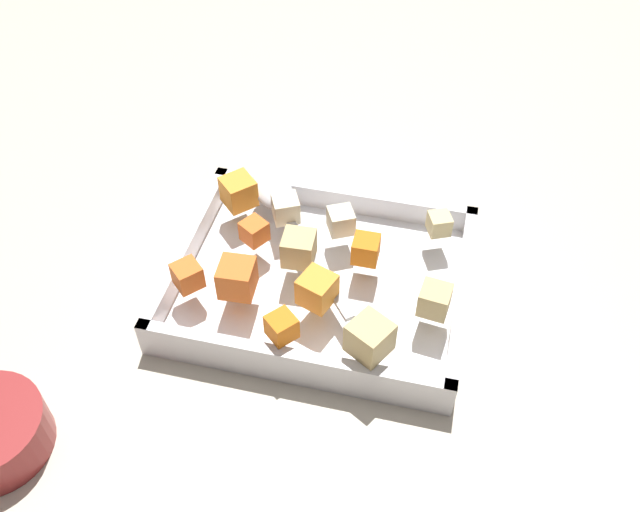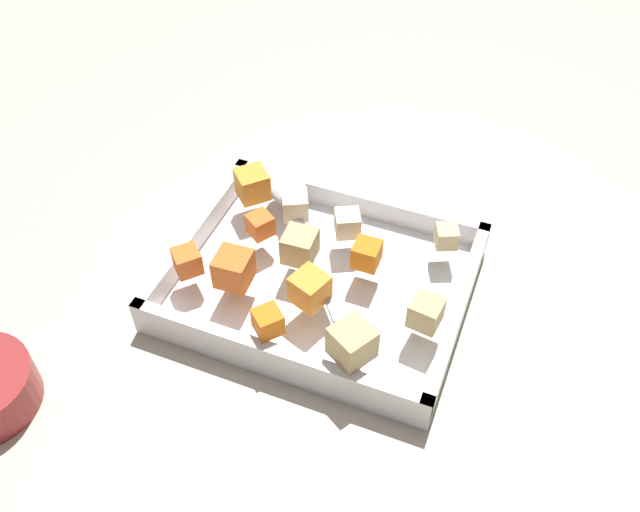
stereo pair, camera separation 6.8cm
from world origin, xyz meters
name	(u,v)px [view 2 (the right image)]	position (x,y,z in m)	size (l,w,h in m)	color
ground_plane	(340,283)	(0.00, 0.00, 0.00)	(4.00, 4.00, 0.00)	#BCB29E
baking_dish	(320,282)	(-0.02, -0.02, 0.01)	(0.30, 0.24, 0.04)	silver
carrot_chunk_rim_edge	(187,261)	(-0.13, -0.07, 0.06)	(0.03, 0.03, 0.03)	orange
carrot_chunk_near_left	(366,256)	(0.03, 0.00, 0.06)	(0.03, 0.03, 0.03)	orange
carrot_chunk_under_handle	(260,225)	(-0.09, 0.00, 0.05)	(0.02, 0.02, 0.02)	orange
carrot_chunk_corner_nw	(234,269)	(-0.09, -0.07, 0.06)	(0.03, 0.03, 0.03)	orange
carrot_chunk_mid_left	(310,289)	(-0.01, -0.06, 0.06)	(0.03, 0.03, 0.03)	orange
carrot_chunk_corner_sw	(268,322)	(-0.03, -0.11, 0.05)	(0.02, 0.02, 0.02)	orange
carrot_chunk_mid_right	(252,184)	(-0.12, 0.05, 0.06)	(0.03, 0.03, 0.03)	orange
potato_chunk_front_center	(300,246)	(-0.04, -0.02, 0.06)	(0.03, 0.03, 0.03)	tan
potato_chunk_corner_se	(347,223)	(-0.01, 0.03, 0.06)	(0.03, 0.03, 0.03)	beige
potato_chunk_near_spoon	(295,205)	(-0.07, 0.04, 0.06)	(0.03, 0.03, 0.03)	beige
potato_chunk_back_center	(426,312)	(0.10, -0.05, 0.06)	(0.03, 0.03, 0.03)	tan
potato_chunk_far_left	(446,236)	(0.09, 0.06, 0.05)	(0.02, 0.02, 0.02)	#E0CC89
potato_chunk_heap_top	(352,343)	(0.05, -0.11, 0.06)	(0.03, 0.03, 0.03)	tan
serving_spoon	(290,194)	(-0.08, 0.06, 0.05)	(0.16, 0.19, 0.02)	silver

